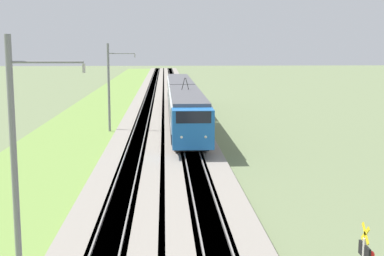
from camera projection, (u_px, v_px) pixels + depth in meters
name	position (u px, v px, depth m)	size (l,w,h in m)	color
ballast_main	(146.00, 112.00, 62.54)	(240.00, 4.40, 0.30)	gray
ballast_adjacent	(181.00, 112.00, 62.75)	(240.00, 4.40, 0.30)	gray
track_main	(146.00, 112.00, 62.54)	(240.00, 1.57, 0.45)	#4C4238
track_adjacent	(181.00, 112.00, 62.75)	(240.00, 1.57, 0.45)	#4C4238
grass_verge	(99.00, 113.00, 62.27)	(240.00, 8.90, 0.12)	olive
passenger_train	(183.00, 99.00, 55.81)	(41.32, 2.94, 4.98)	blue
catenary_mast_near	(16.00, 155.00, 17.74)	(0.22, 2.56, 8.24)	slate
catenary_mast_mid	(109.00, 87.00, 48.30)	(0.22, 2.56, 8.08)	slate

